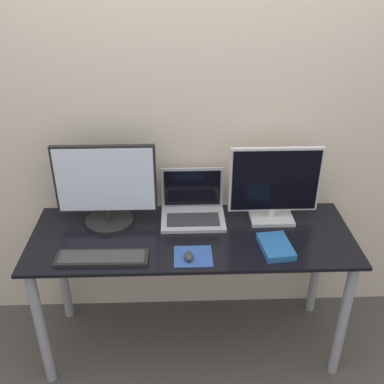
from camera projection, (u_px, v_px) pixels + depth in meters
ground_plane at (194, 383)px, 2.39m from camera, size 12.00×12.00×0.00m
wall_back at (190, 118)px, 2.35m from camera, size 7.00×0.05×2.50m
desk at (192, 255)px, 2.34m from camera, size 1.64×0.58×0.75m
monitor_left at (106, 188)px, 2.28m from camera, size 0.52×0.25×0.44m
monitor_right at (274, 185)px, 2.31m from camera, size 0.47×0.16×0.42m
laptop at (193, 206)px, 2.41m from camera, size 0.34×0.25×0.25m
keyboard at (102, 258)px, 2.10m from camera, size 0.44×0.13×0.02m
mousepad at (193, 256)px, 2.12m from camera, size 0.18×0.16×0.00m
mouse at (189, 256)px, 2.09m from camera, size 0.04×0.07×0.03m
book at (276, 247)px, 2.17m from camera, size 0.16×0.22×0.03m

